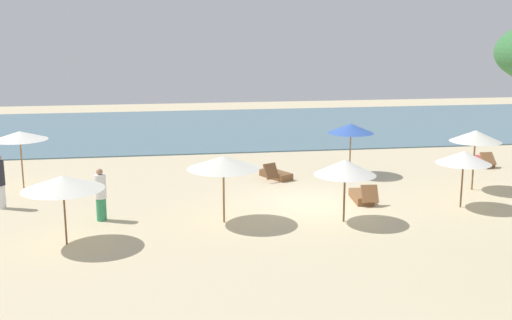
% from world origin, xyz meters
% --- Properties ---
extents(ground_plane, '(60.00, 60.00, 0.00)m').
position_xyz_m(ground_plane, '(0.00, 0.00, 0.00)').
color(ground_plane, beige).
extents(ocean_water, '(48.00, 16.00, 0.06)m').
position_xyz_m(ocean_water, '(0.00, 17.00, 0.03)').
color(ocean_water, slate).
rests_on(ocean_water, ground_plane).
extents(umbrella_0, '(1.90, 1.90, 2.16)m').
position_xyz_m(umbrella_0, '(2.60, 3.80, 1.96)').
color(umbrella_0, olive).
rests_on(umbrella_0, ground_plane).
extents(umbrella_2, '(1.95, 1.95, 2.01)m').
position_xyz_m(umbrella_2, '(0.49, -2.37, 1.77)').
color(umbrella_2, brown).
rests_on(umbrella_2, ground_plane).
extents(umbrella_3, '(2.28, 2.28, 2.14)m').
position_xyz_m(umbrella_3, '(-3.27, -1.85, 1.94)').
color(umbrella_3, olive).
rests_on(umbrella_3, ground_plane).
extents(umbrella_4, '(1.85, 1.85, 1.96)m').
position_xyz_m(umbrella_4, '(4.93, -1.42, 1.74)').
color(umbrella_4, brown).
rests_on(umbrella_4, ground_plane).
extents(umbrella_5, '(2.07, 2.07, 2.20)m').
position_xyz_m(umbrella_5, '(-10.43, 3.65, 2.03)').
color(umbrella_5, olive).
rests_on(umbrella_5, ground_plane).
extents(umbrella_6, '(2.29, 2.29, 2.01)m').
position_xyz_m(umbrella_6, '(-7.91, -3.21, 1.81)').
color(umbrella_6, brown).
rests_on(umbrella_6, ground_plane).
extents(umbrella_7, '(1.90, 1.90, 2.28)m').
position_xyz_m(umbrella_7, '(6.47, 0.73, 2.07)').
color(umbrella_7, brown).
rests_on(umbrella_7, ground_plane).
extents(lounger_0, '(1.27, 1.72, 0.74)m').
position_xyz_m(lounger_0, '(-0.58, 3.64, 0.17)').
color(lounger_0, brown).
rests_on(lounger_0, ground_plane).
extents(lounger_1, '(0.65, 1.72, 0.67)m').
position_xyz_m(lounger_1, '(9.00, 4.76, 0.18)').
color(lounger_1, brown).
rests_on(lounger_1, ground_plane).
extents(lounger_2, '(0.72, 1.70, 0.72)m').
position_xyz_m(lounger_2, '(1.83, -0.18, 0.17)').
color(lounger_2, brown).
rests_on(lounger_2, ground_plane).
extents(person_0, '(0.43, 0.43, 1.69)m').
position_xyz_m(person_0, '(-7.11, -1.05, 0.85)').
color(person_0, '#338C59').
rests_on(person_0, ground_plane).
extents(person_1, '(0.49, 0.49, 1.87)m').
position_xyz_m(person_1, '(-10.60, 0.87, 0.95)').
color(person_1, white).
rests_on(person_1, ground_plane).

